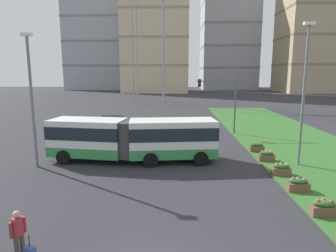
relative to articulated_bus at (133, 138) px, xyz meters
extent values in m
cube|color=silver|center=(2.82, -0.01, 0.07)|extent=(6.24, 3.15, 2.55)
cube|color=#338C47|center=(2.82, -0.01, -0.85)|extent=(6.26, 3.17, 0.70)
cube|color=#19232D|center=(2.82, -0.01, 0.50)|extent=(6.28, 3.19, 0.90)
cube|color=silver|center=(-3.23, 0.10, 0.07)|extent=(5.50, 3.22, 2.55)
cube|color=#338C47|center=(-3.23, 0.10, -0.85)|extent=(5.53, 3.24, 0.70)
cube|color=#19232D|center=(-3.23, 0.10, 0.50)|extent=(5.55, 3.26, 0.90)
cylinder|color=#383838|center=(-0.16, -0.34, 0.07)|extent=(2.40, 2.40, 2.45)
cylinder|color=black|center=(4.47, 1.43, -1.15)|extent=(1.02, 0.39, 1.00)
cylinder|color=black|center=(4.75, -1.05, -1.15)|extent=(1.02, 0.39, 1.00)
cylinder|color=black|center=(1.09, 1.05, -1.15)|extent=(1.02, 0.39, 1.00)
cylinder|color=black|center=(1.37, -1.43, -1.15)|extent=(1.02, 0.39, 1.00)
cylinder|color=black|center=(-4.34, 1.52, -1.15)|extent=(1.03, 0.42, 1.00)
cylinder|color=black|center=(-4.69, -0.95, -1.15)|extent=(1.03, 0.42, 1.00)
sphere|color=#F9EFC6|center=(5.72, 1.22, -0.85)|extent=(0.24, 0.24, 0.24)
sphere|color=#F9EFC6|center=(5.92, -0.57, -0.85)|extent=(0.24, 0.24, 0.24)
cube|color=#19234C|center=(-3.80, 11.50, -1.07)|extent=(4.55, 2.20, 0.80)
cube|color=black|center=(-3.95, 11.48, -0.37)|extent=(2.52, 1.89, 0.60)
cylinder|color=black|center=(-2.39, 12.53, -1.33)|extent=(0.66, 0.28, 0.64)
cylinder|color=black|center=(-2.22, 10.74, -1.33)|extent=(0.66, 0.28, 0.64)
cylinder|color=black|center=(-5.38, 12.25, -1.33)|extent=(0.66, 0.28, 0.64)
cylinder|color=black|center=(-5.21, 10.46, -1.33)|extent=(0.66, 0.28, 0.64)
cylinder|color=#4C4238|center=(-2.30, -11.46, -1.20)|extent=(0.16, 0.16, 0.90)
cylinder|color=#4C4238|center=(-2.20, -11.29, -1.20)|extent=(0.16, 0.16, 0.90)
cylinder|color=maroon|center=(-2.25, -11.37, -0.45)|extent=(0.36, 0.36, 0.60)
sphere|color=tan|center=(-2.25, -11.37, -0.03)|extent=(0.24, 0.24, 0.24)
cylinder|color=maroon|center=(-2.37, -11.58, -0.50)|extent=(0.10, 0.10, 0.55)
cylinder|color=maroon|center=(-2.12, -11.17, -0.50)|extent=(0.10, 0.10, 0.55)
cylinder|color=black|center=(-1.80, -11.57, -0.85)|extent=(0.03, 0.03, 0.40)
cube|color=brown|center=(9.50, -8.12, -1.35)|extent=(1.10, 0.56, 0.44)
ellipsoid|color=#2D6B28|center=(9.50, -8.12, -1.03)|extent=(0.99, 0.50, 0.28)
sphere|color=red|center=(9.22, -8.12, -0.93)|extent=(0.20, 0.20, 0.20)
sphere|color=red|center=(9.50, -8.04, -0.93)|extent=(0.20, 0.20, 0.20)
sphere|color=red|center=(9.78, -8.18, -0.93)|extent=(0.20, 0.20, 0.20)
cube|color=brown|center=(9.50, -5.42, -1.35)|extent=(1.10, 0.56, 0.44)
ellipsoid|color=#2D6B28|center=(9.50, -5.42, -1.03)|extent=(0.99, 0.50, 0.28)
sphere|color=#D14C99|center=(9.22, -5.42, -0.93)|extent=(0.20, 0.20, 0.20)
sphere|color=#D14C99|center=(9.50, -5.34, -0.93)|extent=(0.20, 0.20, 0.20)
sphere|color=#D14C99|center=(9.78, -5.48, -0.93)|extent=(0.20, 0.20, 0.20)
cube|color=brown|center=(9.50, -2.90, -1.35)|extent=(1.10, 0.56, 0.44)
ellipsoid|color=#2D6B28|center=(9.50, -2.90, -1.03)|extent=(0.99, 0.50, 0.28)
sphere|color=#EF7566|center=(9.22, -2.90, -0.93)|extent=(0.20, 0.20, 0.20)
sphere|color=#EF7566|center=(9.50, -2.82, -0.93)|extent=(0.20, 0.20, 0.20)
sphere|color=#EF7566|center=(9.78, -2.96, -0.93)|extent=(0.20, 0.20, 0.20)
cube|color=brown|center=(9.50, 0.05, -1.35)|extent=(1.10, 0.56, 0.44)
ellipsoid|color=#2D6B28|center=(9.50, 0.05, -1.03)|extent=(0.99, 0.50, 0.28)
sphere|color=#EF7566|center=(9.22, 0.05, -0.93)|extent=(0.20, 0.20, 0.20)
sphere|color=#EF7566|center=(9.50, 0.13, -0.93)|extent=(0.20, 0.20, 0.20)
sphere|color=#EF7566|center=(9.78, -0.01, -0.93)|extent=(0.20, 0.20, 0.20)
cube|color=brown|center=(9.50, 2.57, -1.35)|extent=(1.10, 0.56, 0.44)
ellipsoid|color=#2D6B28|center=(9.50, 2.57, -1.03)|extent=(0.99, 0.50, 0.28)
sphere|color=#D14C99|center=(9.22, 2.57, -0.93)|extent=(0.20, 0.20, 0.20)
sphere|color=#D14C99|center=(9.50, 2.65, -0.93)|extent=(0.20, 0.20, 0.20)
sphere|color=#D14C99|center=(9.78, 2.51, -0.93)|extent=(0.20, 0.20, 0.20)
cylinder|color=#474C51|center=(9.10, 9.59, 1.17)|extent=(0.16, 0.16, 5.64)
cylinder|color=#474C51|center=(7.12, 9.59, 3.79)|extent=(3.95, 0.10, 0.10)
cube|color=black|center=(5.45, 9.59, 3.59)|extent=(0.28, 0.28, 0.80)
sphere|color=red|center=(5.45, 9.59, 3.84)|extent=(0.16, 0.16, 0.16)
sphere|color=yellow|center=(5.45, 9.59, 3.58)|extent=(0.16, 0.16, 0.16)
sphere|color=green|center=(5.45, 9.59, 3.32)|extent=(0.16, 0.16, 0.16)
cylinder|color=slate|center=(-6.30, -1.50, 2.60)|extent=(0.18, 0.18, 8.50)
cube|color=white|center=(-6.30, -1.50, 6.95)|extent=(0.70, 0.28, 0.20)
cylinder|color=slate|center=(11.40, -0.84, 2.95)|extent=(0.18, 0.18, 9.20)
cube|color=white|center=(11.40, -0.84, 7.65)|extent=(0.70, 0.28, 0.20)
cube|color=#9EA3AD|center=(-27.80, 98.65, 20.26)|extent=(21.32, 19.88, 43.83)
cube|color=gray|center=(-27.80, 98.65, 7.46)|extent=(21.52, 20.08, 0.70)
cube|color=gray|center=(-27.80, 98.65, 16.23)|extent=(21.52, 20.08, 0.70)
cube|color=gray|center=(-27.80, 98.65, 24.99)|extent=(21.52, 20.08, 0.70)
cube|color=beige|center=(-3.45, 79.58, 19.31)|extent=(21.01, 17.93, 41.93)
cube|color=#9C8D6E|center=(-3.45, 79.58, 7.08)|extent=(21.21, 18.13, 0.70)
cube|color=#9C8D6E|center=(-3.45, 79.58, 15.47)|extent=(21.21, 18.13, 0.70)
cube|color=#9C8D6E|center=(-3.45, 79.58, 23.85)|extent=(21.21, 18.13, 0.70)
cube|color=#9EA3AD|center=(23.90, 99.85, 18.38)|extent=(20.63, 19.25, 40.06)
cube|color=gray|center=(23.90, 99.85, 6.71)|extent=(20.83, 19.45, 0.70)
cube|color=gray|center=(23.90, 99.85, 14.72)|extent=(20.83, 19.45, 0.70)
cube|color=gray|center=(23.90, 99.85, 22.73)|extent=(20.83, 19.45, 0.70)
cube|color=gray|center=(23.90, 99.85, 30.75)|extent=(20.83, 19.45, 0.70)
cube|color=tan|center=(48.58, 79.73, 20.08)|extent=(21.08, 18.57, 43.46)
cube|color=#85765B|center=(48.58, 79.73, 7.39)|extent=(21.28, 18.77, 0.70)
cube|color=#85765B|center=(48.58, 79.73, 16.08)|extent=(21.28, 18.77, 0.70)
cube|color=#85765B|center=(48.58, 79.73, 24.77)|extent=(21.28, 18.77, 0.70)
cylinder|color=gray|center=(0.56, 45.43, 16.35)|extent=(0.24, 0.24, 36.00)
cylinder|color=gray|center=(-5.44, 45.43, 16.35)|extent=(0.24, 0.24, 36.00)
cylinder|color=gray|center=(0.56, 39.43, 16.35)|extent=(0.24, 0.24, 36.00)
cylinder|color=gray|center=(-5.44, 39.43, 16.35)|extent=(0.24, 0.24, 36.00)
camera|label=1|loc=(2.97, -20.24, 4.55)|focal=31.32mm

